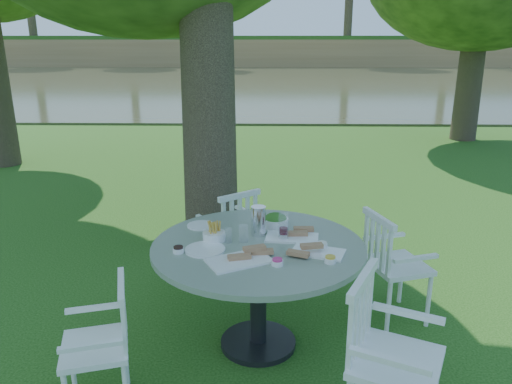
% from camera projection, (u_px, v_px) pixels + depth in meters
% --- Properties ---
extents(ground, '(140.00, 140.00, 0.00)m').
position_uv_depth(ground, '(255.00, 285.00, 4.64)').
color(ground, '#143F0D').
rests_on(ground, ground).
extents(table, '(1.50, 1.50, 0.81)m').
position_uv_depth(table, '(258.00, 263.00, 3.54)').
color(table, black).
rests_on(table, ground).
extents(chair_ne, '(0.54, 0.56, 0.90)m').
position_uv_depth(chair_ne, '(388.00, 259.00, 3.94)').
color(chair_ne, white).
rests_on(chair_ne, ground).
extents(chair_nw, '(0.61, 0.60, 0.88)m').
position_uv_depth(chair_nw, '(233.00, 228.00, 4.62)').
color(chair_nw, white).
rests_on(chair_nw, ground).
extents(chair_sw, '(0.49, 0.51, 0.83)m').
position_uv_depth(chair_sw, '(108.00, 336.00, 2.99)').
color(chair_sw, white).
rests_on(chair_sw, ground).
extents(chair_se, '(0.63, 0.64, 0.98)m').
position_uv_depth(chair_se, '(380.00, 347.00, 2.74)').
color(chair_se, white).
rests_on(chair_se, ground).
extents(tableware, '(1.18, 0.94, 0.22)m').
position_uv_depth(tableware, '(257.00, 235.00, 3.56)').
color(tableware, white).
rests_on(tableware, table).
extents(river, '(100.00, 28.00, 0.12)m').
position_uv_depth(river, '(266.00, 83.00, 26.63)').
color(river, '#393E24').
rests_on(river, ground).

